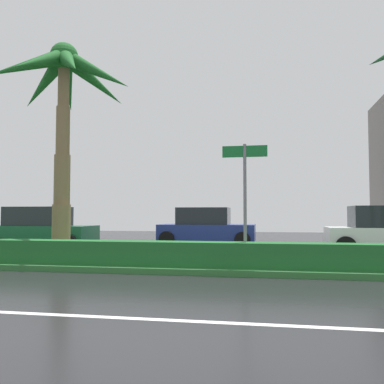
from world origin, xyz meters
TOP-DOWN VIEW (x-y plane):
  - ground_plane at (0.00, 9.00)m, footprint 90.00×42.00m
  - near_lane_divider_stripe at (0.00, 2.00)m, footprint 81.00×0.14m
  - median_strip at (0.00, 8.00)m, footprint 85.50×4.00m
  - median_hedge at (0.00, 6.60)m, footprint 76.50×0.70m
  - palm_tree_mid_left at (-5.35, 8.79)m, footprint 4.49×4.61m
  - street_name_sign at (0.61, 6.69)m, footprint 1.10×0.08m
  - car_in_traffic_leading at (-7.99, 12.07)m, footprint 4.30×2.02m
  - car_in_traffic_second at (-1.65, 15.20)m, footprint 4.30×2.02m

SIDE VIEW (x-z plane):
  - ground_plane at x=0.00m, z-range -0.10..0.00m
  - near_lane_divider_stripe at x=0.00m, z-range 0.00..0.01m
  - median_strip at x=0.00m, z-range 0.00..0.15m
  - median_hedge at x=0.00m, z-range 0.15..0.75m
  - car_in_traffic_leading at x=-7.99m, z-range -0.03..1.69m
  - car_in_traffic_second at x=-1.65m, z-range -0.03..1.69m
  - street_name_sign at x=0.61m, z-range 0.58..3.58m
  - palm_tree_mid_left at x=-5.35m, z-range 2.00..8.88m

